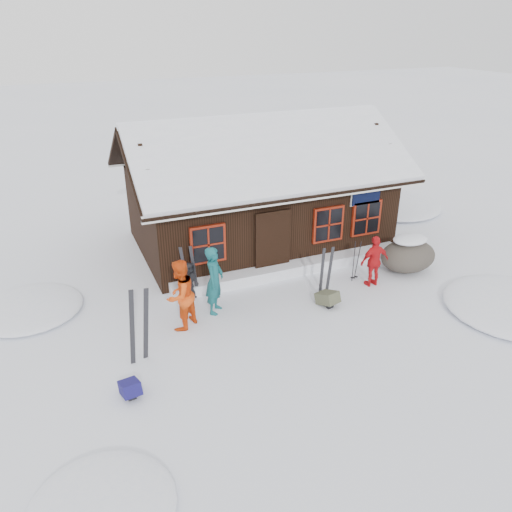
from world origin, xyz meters
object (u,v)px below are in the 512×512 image
object	(u,v)px
skier_crouched	(189,281)
boulder	(408,255)
skier_orange_right	(374,261)
skier_orange_left	(180,295)
ski_pair_left	(139,327)
skier_teal	(215,280)
backpack_blue	(130,390)
ski_poles	(356,262)
backpack_olive	(327,300)

from	to	relation	value
skier_crouched	boulder	distance (m)	6.75
skier_crouched	skier_orange_right	bearing A→B (deg)	-41.87
skier_orange_left	ski_pair_left	xyz separation A→B (m)	(-1.20, -0.96, -0.04)
skier_teal	backpack_blue	size ratio (longest dim) A/B	3.72
ski_poles	backpack_olive	bearing A→B (deg)	-146.75
backpack_olive	skier_teal	bearing A→B (deg)	148.27
skier_orange_right	skier_teal	bearing A→B (deg)	-4.87
skier_orange_left	backpack_olive	xyz separation A→B (m)	(3.94, -0.50, -0.77)
skier_orange_left	backpack_blue	bearing A→B (deg)	14.43
skier_orange_right	skier_crouched	xyz separation A→B (m)	(-5.15, 1.36, -0.23)
skier_orange_left	skier_orange_right	size ratio (longest dim) A/B	1.20
skier_teal	ski_pair_left	size ratio (longest dim) A/B	0.99
skier_orange_right	backpack_olive	world-z (taller)	skier_orange_right
skier_teal	boulder	distance (m)	6.27
skier_orange_left	boulder	bearing A→B (deg)	146.00
boulder	backpack_olive	distance (m)	3.48
backpack_blue	skier_crouched	bearing A→B (deg)	49.00
boulder	ski_pair_left	size ratio (longest dim) A/B	0.95
skier_teal	backpack_olive	size ratio (longest dim) A/B	3.27
boulder	ski_poles	xyz separation A→B (m)	(-1.84, 0.11, 0.07)
skier_crouched	backpack_olive	world-z (taller)	skier_crouched
skier_orange_right	ski_pair_left	bearing A→B (deg)	7.77
ski_pair_left	skier_crouched	bearing A→B (deg)	48.75
boulder	skier_orange_left	bearing A→B (deg)	-177.01
skier_teal	skier_orange_left	xyz separation A→B (m)	(-1.03, -0.39, -0.01)
skier_crouched	ski_pair_left	distance (m)	2.96
boulder	backpack_blue	bearing A→B (deg)	-164.54
skier_teal	backpack_blue	xyz separation A→B (m)	(-2.70, -2.49, -0.80)
ski_poles	ski_pair_left	bearing A→B (deg)	-167.72
boulder	ski_poles	size ratio (longest dim) A/B	1.39
skier_orange_left	backpack_blue	xyz separation A→B (m)	(-1.67, -2.10, -0.79)
skier_orange_left	boulder	xyz separation A→B (m)	(7.29, 0.38, -0.40)
skier_orange_left	skier_orange_right	bearing A→B (deg)	142.99
skier_crouched	ski_poles	world-z (taller)	ski_poles
skier_teal	skier_orange_right	xyz separation A→B (m)	(4.72, -0.40, -0.16)
skier_orange_left	skier_crouched	distance (m)	1.53
skier_teal	ski_pair_left	distance (m)	2.61
boulder	skier_crouched	bearing A→B (deg)	171.69
skier_teal	skier_orange_right	distance (m)	4.74
skier_orange_left	ski_poles	world-z (taller)	skier_orange_left
skier_crouched	ski_pair_left	xyz separation A→B (m)	(-1.80, -2.32, 0.35)
boulder	skier_teal	bearing A→B (deg)	179.89
skier_teal	skier_orange_left	distance (m)	1.10
skier_orange_left	skier_teal	bearing A→B (deg)	163.96
ski_pair_left	ski_poles	xyz separation A→B (m)	(6.65, 1.45, -0.29)
skier_crouched	boulder	world-z (taller)	skier_crouched
skier_orange_left	boulder	distance (m)	7.31
boulder	backpack_olive	world-z (taller)	boulder
skier_orange_right	ski_pair_left	distance (m)	7.02
skier_orange_right	ski_poles	distance (m)	0.60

